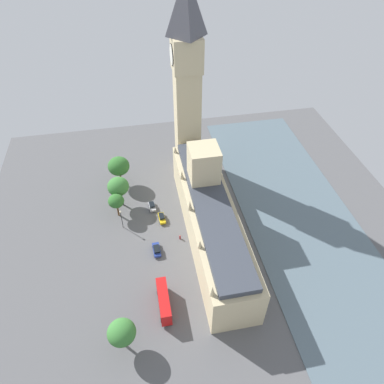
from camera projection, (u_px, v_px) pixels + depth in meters
ground_plane at (203, 237)px, 101.22m from camera, size 126.51×126.51×0.00m
river_thames at (302, 222)px, 105.26m from camera, size 32.60×113.86×0.25m
parliament_building at (209, 215)px, 97.45m from camera, size 12.49×56.51×23.76m
clock_tower at (187, 81)px, 103.73m from camera, size 8.57×8.57×61.32m
car_silver_near_tower at (152, 206)px, 109.21m from camera, size 2.16×4.13×1.74m
car_yellow_cab_kerbside at (162, 218)px, 105.61m from camera, size 2.04×4.41×1.74m
car_blue_corner at (157, 250)px, 96.85m from camera, size 2.11×4.81×1.74m
double_decker_bus_by_river_gate at (164, 301)px, 83.54m from camera, size 2.67×10.51×4.75m
pedestrian_far_end at (180, 237)px, 100.38m from camera, size 0.45×0.55×1.54m
plane_tree_trailing at (122, 333)px, 74.17m from camera, size 6.15×6.15×8.90m
plane_tree_leading at (118, 187)px, 106.31m from camera, size 6.49×6.49×10.08m
plane_tree_midblock at (116, 201)px, 103.54m from camera, size 4.71×4.71×8.05m
plane_tree_under_trees at (119, 166)px, 113.65m from camera, size 6.93×6.93×10.17m
street_lamp_opposite_hall at (121, 216)px, 100.87m from camera, size 0.56×0.56×6.79m
street_lamp_slot_10 at (122, 195)px, 107.44m from camera, size 0.56×0.56×6.81m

